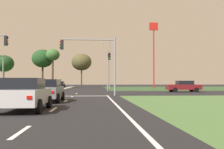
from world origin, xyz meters
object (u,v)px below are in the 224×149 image
Objects in this scene: car_black_third at (61,84)px; treeline_second at (4,64)px; car_blue_second at (12,87)px; street_lamp_third at (109,62)px; car_grey_fifth at (47,90)px; pedestrian_at_median at (60,82)px; traffic_signal_near_right at (95,55)px; treeline_third at (43,59)px; street_lamp_fourth at (108,67)px; traffic_signal_far_right at (108,65)px; treeline_fourth at (53,56)px; car_maroon_fourth at (184,86)px; fastfood_pole_sign at (154,41)px; treeline_fifth at (82,62)px; car_silver_near at (25,94)px.

treeline_second is (-13.87, 1.53, 5.06)m from car_black_third.
street_lamp_third is at bearing 151.17° from car_blue_second.
car_grey_fifth is 27.39m from pedestrian_at_median.
traffic_signal_near_right is (3.29, 7.72, 3.26)m from car_grey_fifth.
treeline_second reaches higher than car_blue_second.
car_blue_second is 0.42× the size of street_lamp_third.
traffic_signal_near_right reaches higher than car_blue_second.
car_black_third is at bearing -12.29° from treeline_third.
street_lamp_fourth is at bearing 173.95° from car_black_third.
street_lamp_fourth is 0.96× the size of treeline_third.
treeline_fourth is at bearing 114.40° from traffic_signal_far_right.
traffic_signal_near_right is (8.00, -38.49, 3.28)m from car_black_third.
traffic_signal_near_right is 45.63m from treeline_second.
treeline_fourth is at bearing -33.34° from treeline_third.
car_blue_second is 32.77m from treeline_fourth.
car_maroon_fourth is at bearing -51.13° from treeline_third.
traffic_signal_near_right is at bearing -113.61° from fastfood_pole_sign.
traffic_signal_far_right is (11.72, 6.04, 3.04)m from car_blue_second.
fastfood_pole_sign reaches higher than car_black_third.
car_blue_second is 13.53m from traffic_signal_far_right.
treeline_fourth is (-3.99, 18.15, 6.33)m from pedestrian_at_median.
car_grey_fifth is 9.00m from traffic_signal_near_right.
street_lamp_third reaches higher than car_black_third.
street_lamp_third reaches higher than traffic_signal_far_right.
pedestrian_at_median reaches higher than car_grey_fifth.
treeline_fourth is (-11.80, 26.01, 3.82)m from traffic_signal_far_right.
treeline_fourth is at bearing -10.86° from treeline_second.
car_grey_fifth is 0.53× the size of treeline_fifth.
street_lamp_third is at bearing 64.28° from pedestrian_at_median.
treeline_fourth is (12.08, -2.32, 1.81)m from treeline_second.
treeline_third is at bearing -167.52° from treeline_fifth.
street_lamp_fourth is at bearing -7.84° from treeline_third.
traffic_signal_far_right is 0.60× the size of treeline_third.
treeline_fourth reaches higher than treeline_fifth.
street_lamp_fourth reaches higher than traffic_signal_far_right.
car_blue_second is 14.45m from pedestrian_at_median.
traffic_signal_near_right is at bearing -61.35° from treeline_second.
car_silver_near is at bearing -90.81° from car_grey_fifth.
car_blue_second is 36.80m from treeline_second.
street_lamp_third is 14.13m from treeline_fifth.
traffic_signal_far_right reaches higher than car_grey_fifth.
treeline_fourth reaches higher than car_silver_near.
car_blue_second is 0.93× the size of car_grey_fifth.
treeline_fourth is at bearing -179.86° from car_blue_second.
fastfood_pole_sign is (22.16, 22.84, 9.09)m from car_blue_second.
fastfood_pole_sign is at bearing 69.35° from car_silver_near.
treeline_third is 3.27m from treeline_fourth.
car_grey_fifth is at bearing -81.86° from treeline_fourth.
car_grey_fifth is at bearing -113.09° from traffic_signal_near_right.
traffic_signal_far_right is 25.65m from street_lamp_fourth.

